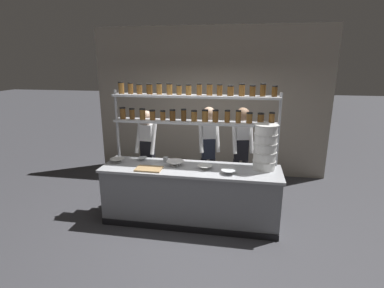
# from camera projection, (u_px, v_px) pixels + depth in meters

# --- Properties ---
(ground_plane) EXTENTS (40.00, 40.00, 0.00)m
(ground_plane) POSITION_uv_depth(u_px,v_px,m) (191.00, 220.00, 4.94)
(ground_plane) COLOR #3D3D42
(back_wall) EXTENTS (5.21, 0.12, 3.26)m
(back_wall) POSITION_uv_depth(u_px,v_px,m) (209.00, 102.00, 6.72)
(back_wall) COLOR #9E9384
(back_wall) RESTS_ON ground_plane
(prep_counter) EXTENTS (2.81, 0.76, 0.92)m
(prep_counter) POSITION_uv_depth(u_px,v_px,m) (191.00, 195.00, 4.81)
(prep_counter) COLOR gray
(prep_counter) RESTS_ON ground_plane
(spice_shelf_unit) EXTENTS (2.69, 0.28, 2.21)m
(spice_shelf_unit) POSITION_uv_depth(u_px,v_px,m) (194.00, 110.00, 4.77)
(spice_shelf_unit) COLOR #ADAFB5
(spice_shelf_unit) RESTS_ON ground_plane
(chef_left) EXTENTS (0.38, 0.31, 1.70)m
(chef_left) POSITION_uv_depth(u_px,v_px,m) (148.00, 150.00, 5.37)
(chef_left) COLOR black
(chef_left) RESTS_ON ground_plane
(chef_center) EXTENTS (0.42, 0.35, 1.77)m
(chef_center) POSITION_uv_depth(u_px,v_px,m) (208.00, 148.00, 5.32)
(chef_center) COLOR black
(chef_center) RESTS_ON ground_plane
(chef_right) EXTENTS (0.41, 0.34, 1.77)m
(chef_right) POSITION_uv_depth(u_px,v_px,m) (241.00, 149.00, 5.25)
(chef_right) COLOR black
(chef_right) RESTS_ON ground_plane
(container_stack) EXTENTS (0.36, 0.36, 0.70)m
(container_stack) POSITION_uv_depth(u_px,v_px,m) (265.00, 147.00, 4.54)
(container_stack) COLOR white
(container_stack) RESTS_ON prep_counter
(cutting_board) EXTENTS (0.40, 0.26, 0.02)m
(cutting_board) POSITION_uv_depth(u_px,v_px,m) (149.00, 169.00, 4.61)
(cutting_board) COLOR #A88456
(cutting_board) RESTS_ON prep_counter
(prep_bowl_near_left) EXTENTS (0.28, 0.28, 0.08)m
(prep_bowl_near_left) POSITION_uv_depth(u_px,v_px,m) (175.00, 163.00, 4.77)
(prep_bowl_near_left) COLOR white
(prep_bowl_near_left) RESTS_ON prep_counter
(prep_bowl_center_front) EXTENTS (0.22, 0.22, 0.06)m
(prep_bowl_center_front) POSITION_uv_depth(u_px,v_px,m) (228.00, 172.00, 4.43)
(prep_bowl_center_front) COLOR silver
(prep_bowl_center_front) RESTS_ON prep_counter
(prep_bowl_center_back) EXTENTS (0.24, 0.24, 0.07)m
(prep_bowl_center_back) POSITION_uv_depth(u_px,v_px,m) (117.00, 161.00, 4.92)
(prep_bowl_center_back) COLOR silver
(prep_bowl_center_back) RESTS_ON prep_counter
(prep_bowl_near_right) EXTENTS (0.23, 0.23, 0.06)m
(prep_bowl_near_right) POSITION_uv_depth(u_px,v_px,m) (205.00, 167.00, 4.62)
(prep_bowl_near_right) COLOR silver
(prep_bowl_near_right) RESTS_ON prep_counter
(prep_bowl_far_left) EXTENTS (0.17, 0.17, 0.05)m
(prep_bowl_far_left) POSITION_uv_depth(u_px,v_px,m) (143.00, 159.00, 5.04)
(prep_bowl_far_left) COLOR silver
(prep_bowl_far_left) RESTS_ON prep_counter
(serving_cup_front) EXTENTS (0.08, 0.08, 0.08)m
(serving_cup_front) POSITION_uv_depth(u_px,v_px,m) (166.00, 159.00, 4.95)
(serving_cup_front) COLOR #B2B7BC
(serving_cup_front) RESTS_ON prep_counter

